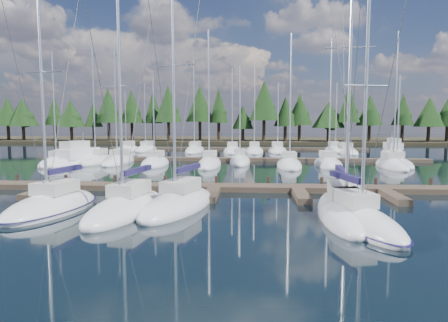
# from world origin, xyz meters

# --- Properties ---
(ground) EXTENTS (260.00, 260.00, 0.00)m
(ground) POSITION_xyz_m (0.00, 30.00, 0.00)
(ground) COLOR black
(ground) RESTS_ON ground
(far_shore) EXTENTS (220.00, 30.00, 0.60)m
(far_shore) POSITION_xyz_m (0.00, 90.00, 0.30)
(far_shore) COLOR #302A1A
(far_shore) RESTS_ON ground
(main_dock) EXTENTS (44.00, 6.13, 0.90)m
(main_dock) POSITION_xyz_m (0.00, 17.36, 0.20)
(main_dock) COLOR #4B3D2F
(main_dock) RESTS_ON ground
(back_docks) EXTENTS (50.00, 21.80, 0.40)m
(back_docks) POSITION_xyz_m (0.00, 49.58, 0.20)
(back_docks) COLOR #4B3D2F
(back_docks) RESTS_ON ground
(front_sailboat_1) EXTENTS (4.37, 8.19, 14.14)m
(front_sailboat_1) POSITION_xyz_m (-8.67, 10.33, 0.29)
(front_sailboat_1) COLOR silver
(front_sailboat_1) RESTS_ON ground
(front_sailboat_2) EXTENTS (3.98, 8.69, 12.70)m
(front_sailboat_2) POSITION_xyz_m (-4.26, 10.16, 0.28)
(front_sailboat_2) COLOR silver
(front_sailboat_2) RESTS_ON ground
(front_sailboat_3) EXTENTS (4.77, 8.77, 14.92)m
(front_sailboat_3) POSITION_xyz_m (-1.57, 11.43, 0.30)
(front_sailboat_3) COLOR silver
(front_sailboat_3) RESTS_ON ground
(front_sailboat_4) EXTENTS (4.26, 8.56, 12.32)m
(front_sailboat_4) POSITION_xyz_m (7.88, 8.28, 0.28)
(front_sailboat_4) COLOR silver
(front_sailboat_4) RESTS_ON ground
(front_sailboat_5) EXTENTS (3.84, 10.20, 16.14)m
(front_sailboat_5) POSITION_xyz_m (7.75, 10.44, 0.30)
(front_sailboat_5) COLOR silver
(front_sailboat_5) RESTS_ON ground
(back_sailboat_rows) EXTENTS (41.83, 31.12, 15.87)m
(back_sailboat_rows) POSITION_xyz_m (0.03, 44.78, 0.26)
(back_sailboat_rows) COLOR silver
(back_sailboat_rows) RESTS_ON ground
(motor_yacht_left) EXTENTS (5.83, 9.61, 4.56)m
(motor_yacht_left) POSITION_xyz_m (-17.91, 34.53, 0.50)
(motor_yacht_left) COLOR silver
(motor_yacht_left) RESTS_ON ground
(motor_yacht_right) EXTENTS (3.00, 7.98, 3.92)m
(motor_yacht_right) POSITION_xyz_m (25.56, 54.92, 0.44)
(motor_yacht_right) COLOR silver
(motor_yacht_right) RESTS_ON ground
(tree_line) EXTENTS (185.08, 11.62, 13.74)m
(tree_line) POSITION_xyz_m (-1.36, 80.17, 7.49)
(tree_line) COLOR black
(tree_line) RESTS_ON far_shore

